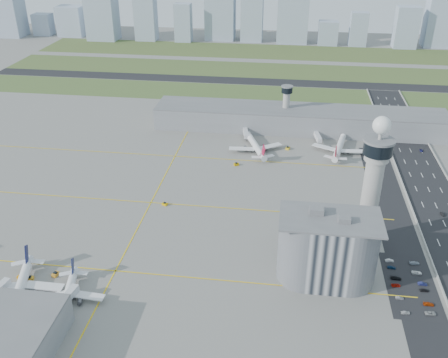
# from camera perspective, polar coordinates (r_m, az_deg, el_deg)

# --- Properties ---
(ground) EXTENTS (1000.00, 1000.00, 0.00)m
(ground) POSITION_cam_1_polar(r_m,az_deg,el_deg) (245.29, -1.11, -6.92)
(ground) COLOR gray
(grass_strip_0) EXTENTS (480.00, 50.00, 0.08)m
(grass_strip_0) POSITION_cam_1_polar(r_m,az_deg,el_deg) (449.18, 0.76, 9.82)
(grass_strip_0) COLOR #485D2C
(grass_strip_0) RESTS_ON ground
(grass_strip_1) EXTENTS (480.00, 60.00, 0.08)m
(grass_strip_1) POSITION_cam_1_polar(r_m,az_deg,el_deg) (520.49, 1.80, 12.38)
(grass_strip_1) COLOR #435628
(grass_strip_1) RESTS_ON ground
(grass_strip_2) EXTENTS (480.00, 70.00, 0.08)m
(grass_strip_2) POSITION_cam_1_polar(r_m,az_deg,el_deg) (597.55, 2.65, 14.43)
(grass_strip_2) COLOR #4B5E2C
(grass_strip_2) RESTS_ON ground
(runway) EXTENTS (480.00, 22.00, 0.10)m
(runway) POSITION_cam_1_polar(r_m,az_deg,el_deg) (484.22, 1.31, 11.18)
(runway) COLOR black
(runway) RESTS_ON ground
(barrier_left) EXTENTS (0.60, 500.00, 1.20)m
(barrier_left) POSITION_cam_1_polar(r_m,az_deg,el_deg) (252.53, 22.42, -8.07)
(barrier_left) COLOR #9E9E99
(barrier_left) RESTS_ON ground
(landside_road) EXTENTS (18.00, 260.00, 0.08)m
(landside_road) POSITION_cam_1_polar(r_m,az_deg,el_deg) (242.19, 20.36, -9.48)
(landside_road) COLOR black
(landside_road) RESTS_ON ground
(parking_lot) EXTENTS (20.00, 44.00, 0.10)m
(parking_lot) POSITION_cam_1_polar(r_m,az_deg,el_deg) (232.48, 20.40, -11.25)
(parking_lot) COLOR black
(parking_lot) RESTS_ON ground
(taxiway_line_h_0) EXTENTS (260.00, 0.60, 0.01)m
(taxiway_line_h_0) POSITION_cam_1_polar(r_m,az_deg,el_deg) (230.88, -12.30, -10.22)
(taxiway_line_h_0) COLOR yellow
(taxiway_line_h_0) RESTS_ON ground
(taxiway_line_h_1) EXTENTS (260.00, 0.60, 0.01)m
(taxiway_line_h_1) POSITION_cam_1_polar(r_m,az_deg,el_deg) (277.71, -8.36, -2.69)
(taxiway_line_h_1) COLOR yellow
(taxiway_line_h_1) RESTS_ON ground
(taxiway_line_h_2) EXTENTS (260.00, 0.60, 0.01)m
(taxiway_line_h_2) POSITION_cam_1_polar(r_m,az_deg,el_deg) (328.84, -5.63, 2.60)
(taxiway_line_h_2) COLOR yellow
(taxiway_line_h_2) RESTS_ON ground
(taxiway_line_v) EXTENTS (0.60, 260.00, 0.01)m
(taxiway_line_v) POSITION_cam_1_polar(r_m,az_deg,el_deg) (277.71, -8.36, -2.69)
(taxiway_line_v) COLOR yellow
(taxiway_line_v) RESTS_ON ground
(control_tower) EXTENTS (14.00, 14.00, 64.50)m
(control_tower) POSITION_cam_1_polar(r_m,az_deg,el_deg) (235.33, 16.72, 0.13)
(control_tower) COLOR #ADAAA5
(control_tower) RESTS_ON ground
(secondary_tower) EXTENTS (8.60, 8.60, 31.90)m
(secondary_tower) POSITION_cam_1_polar(r_m,az_deg,el_deg) (369.14, 7.12, 8.58)
(secondary_tower) COLOR #ADAAA5
(secondary_tower) RESTS_ON ground
(admin_building) EXTENTS (42.00, 24.00, 33.50)m
(admin_building) POSITION_cam_1_polar(r_m,az_deg,el_deg) (217.36, 11.74, -7.83)
(admin_building) COLOR #B2B2B7
(admin_building) RESTS_ON ground
(terminal_pier) EXTENTS (210.00, 32.00, 15.80)m
(terminal_pier) POSITION_cam_1_polar(r_m,az_deg,el_deg) (371.10, 8.57, 6.79)
(terminal_pier) COLOR gray
(terminal_pier) RESTS_ON ground
(airplane_near_b) EXTENTS (45.98, 50.33, 11.80)m
(airplane_near_b) POSITION_cam_1_polar(r_m,az_deg,el_deg) (225.73, -22.45, -11.12)
(airplane_near_b) COLOR white
(airplane_near_b) RESTS_ON ground
(airplane_near_c) EXTENTS (37.70, 41.86, 10.13)m
(airplane_near_c) POSITION_cam_1_polar(r_m,az_deg,el_deg) (216.05, -17.62, -12.40)
(airplane_near_c) COLOR white
(airplane_near_c) RESTS_ON ground
(airplane_far_a) EXTENTS (49.22, 53.14, 12.12)m
(airplane_far_a) POSITION_cam_1_polar(r_m,az_deg,el_deg) (333.99, 3.62, 4.25)
(airplane_far_a) COLOR white
(airplane_far_a) RESTS_ON ground
(airplane_far_b) EXTENTS (43.57, 48.49, 11.80)m
(airplane_far_b) POSITION_cam_1_polar(r_m,az_deg,el_deg) (339.75, 13.08, 3.94)
(airplane_far_b) COLOR white
(airplane_far_b) RESTS_ON ground
(jet_bridge_near_2) EXTENTS (5.39, 14.31, 5.70)m
(jet_bridge_near_2) POSITION_cam_1_polar(r_m,az_deg,el_deg) (212.29, -18.55, -14.21)
(jet_bridge_near_2) COLOR silver
(jet_bridge_near_2) RESTS_ON ground
(jet_bridge_far_0) EXTENTS (5.39, 14.31, 5.70)m
(jet_bridge_far_0) POSITION_cam_1_polar(r_m,az_deg,el_deg) (359.26, 2.42, 5.49)
(jet_bridge_far_0) COLOR silver
(jet_bridge_far_0) RESTS_ON ground
(jet_bridge_far_1) EXTENTS (5.39, 14.31, 5.70)m
(jet_bridge_far_1) POSITION_cam_1_polar(r_m,az_deg,el_deg) (358.59, 10.42, 4.99)
(jet_bridge_far_1) COLOR silver
(jet_bridge_far_1) RESTS_ON ground
(tug_0) EXTENTS (4.18, 3.35, 2.14)m
(tug_0) POSITION_cam_1_polar(r_m,az_deg,el_deg) (237.66, -22.09, -10.33)
(tug_0) COLOR #FC9B04
(tug_0) RESTS_ON ground
(tug_1) EXTENTS (3.63, 2.88, 1.87)m
(tug_1) POSITION_cam_1_polar(r_m,az_deg,el_deg) (235.91, -21.33, -10.53)
(tug_1) COLOR gold
(tug_1) RESTS_ON ground
(tug_2) EXTENTS (2.96, 3.66, 1.86)m
(tug_2) POSITION_cam_1_polar(r_m,az_deg,el_deg) (234.65, -18.70, -10.23)
(tug_2) COLOR orange
(tug_2) RESTS_ON ground
(tug_3) EXTENTS (3.29, 2.83, 1.61)m
(tug_3) POSITION_cam_1_polar(r_m,az_deg,el_deg) (274.08, -6.79, -2.83)
(tug_3) COLOR #E9AD00
(tug_3) RESTS_ON ground
(tug_4) EXTENTS (3.71, 3.21, 1.81)m
(tug_4) POSITION_cam_1_polar(r_m,az_deg,el_deg) (315.02, 1.42, 1.73)
(tug_4) COLOR #CD9A05
(tug_4) RESTS_ON ground
(tug_5) EXTENTS (3.00, 3.71, 1.88)m
(tug_5) POSITION_cam_1_polar(r_m,az_deg,el_deg) (339.55, 7.30, 3.53)
(tug_5) COLOR yellow
(tug_5) RESTS_ON ground
(car_lot_0) EXTENTS (3.65, 1.78, 1.20)m
(car_lot_0) POSITION_cam_1_polar(r_m,az_deg,el_deg) (217.34, 20.03, -14.14)
(car_lot_0) COLOR silver
(car_lot_0) RESTS_ON ground
(car_lot_1) EXTENTS (3.40, 1.45, 1.09)m
(car_lot_1) POSITION_cam_1_polar(r_m,az_deg,el_deg) (223.50, 19.44, -12.69)
(car_lot_1) COLOR gray
(car_lot_1) RESTS_ON ground
(car_lot_2) EXTENTS (4.11, 2.36, 1.08)m
(car_lot_2) POSITION_cam_1_polar(r_m,az_deg,el_deg) (229.49, 19.06, -11.40)
(car_lot_2) COLOR #B01307
(car_lot_2) RESTS_ON ground
(car_lot_3) EXTENTS (4.55, 1.87, 1.32)m
(car_lot_3) POSITION_cam_1_polar(r_m,az_deg,el_deg) (233.20, 19.07, -10.66)
(car_lot_3) COLOR black
(car_lot_3) RESTS_ON ground
(car_lot_4) EXTENTS (3.82, 1.82, 1.26)m
(car_lot_4) POSITION_cam_1_polar(r_m,az_deg,el_deg) (238.88, 18.60, -9.54)
(car_lot_4) COLOR #0E2B4F
(car_lot_4) RESTS_ON ground
(car_lot_5) EXTENTS (3.93, 1.77, 1.25)m
(car_lot_5) POSITION_cam_1_polar(r_m,az_deg,el_deg) (242.78, 18.39, -8.83)
(car_lot_5) COLOR silver
(car_lot_5) RESTS_ON ground
(car_lot_6) EXTENTS (4.60, 2.45, 1.23)m
(car_lot_6) POSITION_cam_1_polar(r_m,az_deg,el_deg) (220.48, 22.55, -13.99)
(car_lot_6) COLOR #A6A6A6
(car_lot_6) RESTS_ON ground
(car_lot_7) EXTENTS (4.33, 1.83, 1.25)m
(car_lot_7) POSITION_cam_1_polar(r_m,az_deg,el_deg) (224.55, 22.36, -13.07)
(car_lot_7) COLOR #B03808
(car_lot_7) RESTS_ON ground
(car_lot_8) EXTENTS (3.67, 1.62, 1.23)m
(car_lot_8) POSITION_cam_1_polar(r_m,az_deg,el_deg) (230.91, 21.92, -11.70)
(car_lot_8) COLOR black
(car_lot_8) RESTS_ON ground
(car_lot_9) EXTENTS (4.00, 1.59, 1.29)m
(car_lot_9) POSITION_cam_1_polar(r_m,az_deg,el_deg) (233.97, 21.74, -11.06)
(car_lot_9) COLOR navy
(car_lot_9) RESTS_ON ground
(car_lot_10) EXTENTS (4.53, 2.34, 1.22)m
(car_lot_10) POSITION_cam_1_polar(r_m,az_deg,el_deg) (239.49, 21.16, -9.95)
(car_lot_10) COLOR white
(car_lot_10) RESTS_ON ground
(car_lot_11) EXTENTS (4.71, 2.45, 1.30)m
(car_lot_11) POSITION_cam_1_polar(r_m,az_deg,el_deg) (244.90, 20.94, -8.96)
(car_lot_11) COLOR #97A2B0
(car_lot_11) RESTS_ON ground
(car_hw_1) EXTENTS (1.84, 3.89, 1.23)m
(car_hw_1) POSITION_cam_1_polar(r_m,az_deg,el_deg) (287.73, 23.71, -3.68)
(car_hw_1) COLOR black
(car_hw_1) RESTS_ON ground
(car_hw_2) EXTENTS (2.09, 4.06, 1.10)m
(car_hw_2) POSITION_cam_1_polar(r_m,az_deg,el_deg) (359.27, 21.63, 3.04)
(car_hw_2) COLOR navy
(car_hw_2) RESTS_ON ground
(car_hw_4) EXTENTS (2.00, 3.80, 1.23)m
(car_hw_4) POSITION_cam_1_polar(r_m,az_deg,el_deg) (412.35, 18.03, 6.81)
(car_hw_4) COLOR slate
(car_hw_4) RESTS_ON ground
(skyline_bldg_1) EXTENTS (37.63, 30.10, 65.60)m
(skyline_bldg_1) POSITION_cam_1_polar(r_m,az_deg,el_deg) (723.17, -23.61, 17.30)
(skyline_bldg_1) COLOR #9EADC1
(skyline_bldg_1) RESTS_ON ground
(skyline_bldg_2) EXTENTS (22.81, 18.25, 26.79)m
(skyline_bldg_2) POSITION_cam_1_polar(r_m,az_deg,el_deg) (718.15, -19.95, 16.28)
(skyline_bldg_2) COLOR #9EADC1
(skyline_bldg_2) RESTS_ON ground
(skyline_bldg_3) EXTENTS (32.30, 25.84, 36.93)m
(skyline_bldg_3) POSITION_cam_1_polar(r_m,az_deg,el_deg) (701.76, -17.03, 16.89)
(skyline_bldg_3) COLOR #9EADC1
(skyline_bldg_3) RESTS_ON ground
(skyline_bldg_4) EXTENTS (35.81, 28.65, 60.36)m
(skyline_bldg_4) POSITION_cam_1_polar(r_m,az_deg,el_deg) (666.79, -13.78, 17.78)
(skyline_bldg_4) COLOR #9EADC1
(skyline_bldg_4) RESTS_ON ground
(skyline_bldg_5) EXTENTS (25.49, 20.39, 66.89)m
(skyline_bldg_5) POSITION_cam_1_polar(r_m,az_deg,el_deg) (653.20, -8.98, 18.30)
(skyline_bldg_5) COLOR #9EADC1
(skyline_bldg_5) RESTS_ON ground
(skyline_bldg_6) EXTENTS (20.04, 16.03, 45.20)m
(skyline_bldg_6) POSITION_cam_1_polar(r_m,az_deg,el_deg) (641.82, -4.68, 17.38)
(skyline_bldg_6) COLOR #9EADC1
(skyline_bldg_6) RESTS_ON ground
(skyline_bldg_7) EXTENTS (35.76, 28.61, 61.22)m
(skyline_bldg_7) POSITION_cam_1_polar(r_m,az_deg,el_deg) (651.23, -0.43, 18.34)
(skyline_bldg_7) COLOR #9EADC1
(skyline_bldg_7) RESTS_ON ground
(skyline_bldg_8) EXTENTS (26.33, 21.06, 83.39)m
(skyline_bldg_8) POSITION_cam_1_polar(r_m,az_deg,el_deg) (639.80, 3.26, 19.12)
(skyline_bldg_8) COLOR #9EADC1
(skyline_bldg_8) RESTS_ON ground
(skyline_bldg_9) EXTENTS (36.96, 29.57, 62.11)m
(skyline_bldg_9) POSITION_cam_1_polar(r_m,az_deg,el_deg) (640.23, 7.90, 17.96)
(skyline_bldg_9) COLOR #9EADC1
(skyline_bldg_9) RESTS_ON ground
(skyline_bldg_10) EXTENTS (23.01, 18.41, 27.75)m
(skyline_bldg_10) POSITION_cam_1_polar(r_m,az_deg,el_deg) (636.27, 11.81, 16.01)
(skyline_bldg_10) COLOR #9EADC1
(skyline_bldg_10) RESTS_ON ground
(skyline_bldg_11) EXTENTS (20.22, 16.18, 38.97)m
(skyline_bldg_11) POSITION_cam_1_polar(r_m,az_deg,el_deg) (638.08, 15.11, 16.20)
(skyline_bldg_11) COLOR #9EADC1
(skyline_bldg_11) RESTS_ON ground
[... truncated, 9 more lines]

